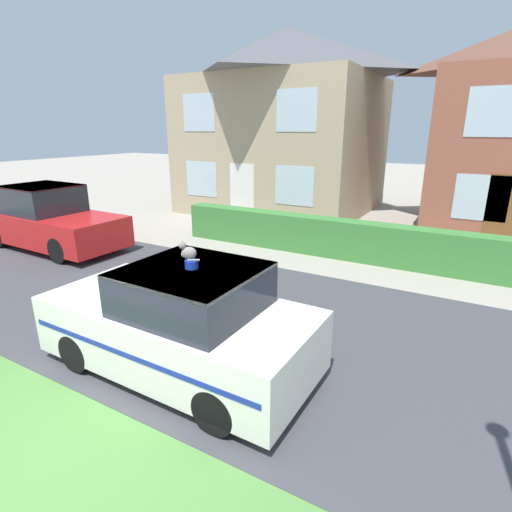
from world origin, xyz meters
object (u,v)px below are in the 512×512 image
at_px(cat, 188,252).
at_px(neighbour_car_near, 50,220).
at_px(house_left, 285,122).
at_px(police_car, 181,323).

bearing_deg(cat, neighbour_car_near, -49.97).
bearing_deg(cat, house_left, -98.17).
bearing_deg(neighbour_car_near, house_left, 71.59).
xyz_separation_m(police_car, neighbour_car_near, (-7.23, 2.94, 0.08)).
bearing_deg(house_left, cat, -69.78).
xyz_separation_m(police_car, cat, (0.17, 0.01, 1.05)).
height_order(neighbour_car_near, house_left, house_left).
height_order(police_car, neighbour_car_near, neighbour_car_near).
height_order(cat, house_left, house_left).
bearing_deg(cat, police_car, -24.74).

